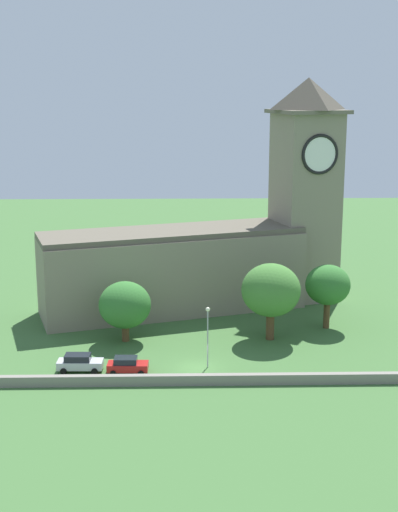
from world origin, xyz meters
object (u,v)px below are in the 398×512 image
at_px(tree_by_tower, 271,290).
at_px(streetlamp_west_mid, 208,327).
at_px(car_red, 127,365).
at_px(tree_riverside_east, 125,305).
at_px(car_silver, 80,363).
at_px(tree_riverside_west, 328,285).
at_px(church, 219,242).

bearing_deg(tree_by_tower, streetlamp_west_mid, -131.46).
bearing_deg(car_red, tree_riverside_east, 95.29).
bearing_deg(tree_riverside_east, car_silver, -114.17).
bearing_deg(tree_by_tower, tree_riverside_west, 27.98).
relative_size(car_silver, tree_riverside_east, 0.67).
xyz_separation_m(streetlamp_west_mid, tree_riverside_east, (-9.04, 8.22, -0.13)).
relative_size(car_red, tree_riverside_west, 0.54).
height_order(car_red, streetlamp_west_mid, streetlamp_west_mid).
bearing_deg(car_silver, streetlamp_west_mid, 3.01).
distance_m(church, tree_riverside_west, 15.98).
xyz_separation_m(tree_riverside_west, tree_by_tower, (-7.22, -3.83, 0.50)).
bearing_deg(streetlamp_west_mid, car_red, -171.21).
height_order(streetlamp_west_mid, tree_riverside_west, tree_riverside_west).
distance_m(church, tree_by_tower, 14.56).
bearing_deg(tree_by_tower, church, 111.50).
relative_size(car_red, streetlamp_west_mid, 0.64).
xyz_separation_m(church, streetlamp_west_mid, (-2.19, -21.71, -4.20)).
height_order(church, streetlamp_west_mid, church).
distance_m(car_red, tree_by_tower, 19.01).
distance_m(church, streetlamp_west_mid, 22.22).
distance_m(car_red, streetlamp_west_mid, 8.99).
xyz_separation_m(streetlamp_west_mid, tree_by_tower, (7.43, 8.41, 1.42)).
bearing_deg(tree_by_tower, car_red, -148.19).
distance_m(car_silver, tree_riverside_west, 30.87).
bearing_deg(car_silver, tree_by_tower, 23.96).
distance_m(church, tree_riverside_east, 18.08).
distance_m(church, car_red, 26.36).
xyz_separation_m(church, tree_by_tower, (5.24, -13.30, -2.78)).
bearing_deg(streetlamp_west_mid, tree_riverside_west, 39.89).
distance_m(streetlamp_west_mid, tree_riverside_west, 19.12).
height_order(church, tree_riverside_east, church).
xyz_separation_m(car_red, streetlamp_west_mid, (8.16, 1.26, 3.54)).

